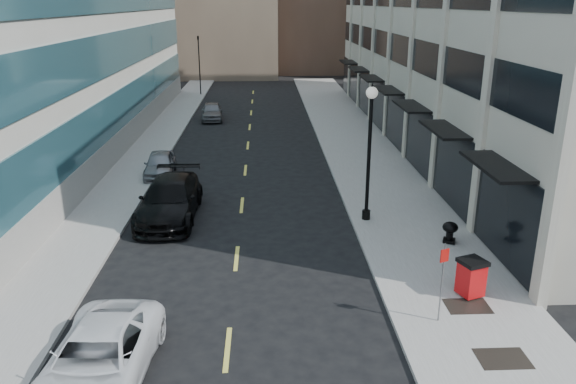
{
  "coord_description": "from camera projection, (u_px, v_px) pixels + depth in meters",
  "views": [
    {
      "loc": [
        1.14,
        -11.82,
        9.44
      ],
      "look_at": [
        2.03,
        8.64,
        2.47
      ],
      "focal_mm": 35.0,
      "sensor_mm": 36.0,
      "label": 1
    }
  ],
  "objects": [
    {
      "name": "sidewalk_right",
      "position": [
        371.0,
        167.0,
        33.38
      ],
      "size": [
        5.0,
        80.0,
        0.15
      ],
      "primitive_type": "cube",
      "color": "gray",
      "rests_on": "ground"
    },
    {
      "name": "sidewalk_left",
      "position": [
        134.0,
        170.0,
        32.8
      ],
      "size": [
        3.0,
        80.0,
        0.15
      ],
      "primitive_type": "cube",
      "color": "gray",
      "rests_on": "ground"
    },
    {
      "name": "building_right",
      "position": [
        498.0,
        8.0,
        37.51
      ],
      "size": [
        15.3,
        46.5,
        18.25
      ],
      "color": "beige",
      "rests_on": "ground"
    },
    {
      "name": "grate_mid",
      "position": [
        503.0,
        358.0,
        15.39
      ],
      "size": [
        1.4,
        1.0,
        0.01
      ],
      "primitive_type": "cube",
      "color": "black",
      "rests_on": "sidewalk_right"
    },
    {
      "name": "grate_far",
      "position": [
        467.0,
        306.0,
        18.03
      ],
      "size": [
        1.4,
        1.0,
        0.01
      ],
      "primitive_type": "cube",
      "color": "black",
      "rests_on": "sidewalk_right"
    },
    {
      "name": "road_centerline",
      "position": [
        244.0,
        186.0,
        30.25
      ],
      "size": [
        0.15,
        68.2,
        0.01
      ],
      "color": "#D8CC4C",
      "rests_on": "ground"
    },
    {
      "name": "traffic_signal",
      "position": [
        198.0,
        40.0,
        57.5
      ],
      "size": [
        0.66,
        0.66,
        6.98
      ],
      "color": "black",
      "rests_on": "ground"
    },
    {
      "name": "car_white_van",
      "position": [
        98.0,
        359.0,
        14.38
      ],
      "size": [
        2.76,
        5.48,
        1.49
      ],
      "primitive_type": "imported",
      "rotation": [
        0.0,
        0.0,
        -0.06
      ],
      "color": "white",
      "rests_on": "ground"
    },
    {
      "name": "car_black_pickup",
      "position": [
        170.0,
        200.0,
        25.52
      ],
      "size": [
        2.58,
        6.19,
        1.79
      ],
      "primitive_type": "imported",
      "rotation": [
        0.0,
        0.0,
        -0.01
      ],
      "color": "black",
      "rests_on": "ground"
    },
    {
      "name": "car_silver_sedan",
      "position": [
        160.0,
        164.0,
        31.82
      ],
      "size": [
        1.91,
        4.16,
        1.38
      ],
      "primitive_type": "imported",
      "rotation": [
        0.0,
        0.0,
        0.07
      ],
      "color": "gray",
      "rests_on": "ground"
    },
    {
      "name": "car_grey_sedan",
      "position": [
        212.0,
        111.0,
        46.92
      ],
      "size": [
        2.03,
        4.34,
        1.44
      ],
      "primitive_type": "imported",
      "rotation": [
        0.0,
        0.0,
        0.08
      ],
      "color": "slate",
      "rests_on": "ground"
    },
    {
      "name": "trash_bin",
      "position": [
        471.0,
        276.0,
        18.49
      ],
      "size": [
        1.02,
        1.02,
        1.3
      ],
      "rotation": [
        0.0,
        0.0,
        0.36
      ],
      "color": "red",
      "rests_on": "sidewalk_right"
    },
    {
      "name": "lamppost",
      "position": [
        370.0,
        142.0,
        24.13
      ],
      "size": [
        0.5,
        0.5,
        6.06
      ],
      "color": "black",
      "rests_on": "sidewalk_right"
    },
    {
      "name": "sign_post",
      "position": [
        443.0,
        272.0,
        16.69
      ],
      "size": [
        0.29,
        0.15,
        2.58
      ],
      "rotation": [
        0.0,
        0.0,
        0.4
      ],
      "color": "slate",
      "rests_on": "sidewalk_right"
    },
    {
      "name": "urn_planter",
      "position": [
        450.0,
        230.0,
        22.67
      ],
      "size": [
        0.63,
        0.63,
        0.87
      ],
      "rotation": [
        0.0,
        0.0,
        -0.39
      ],
      "color": "black",
      "rests_on": "sidewalk_right"
    }
  ]
}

